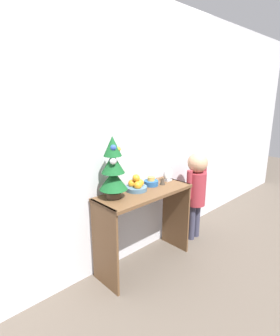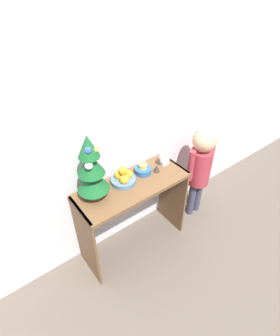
{
  "view_description": "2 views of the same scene",
  "coord_description": "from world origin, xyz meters",
  "px_view_note": "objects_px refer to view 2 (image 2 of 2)",
  "views": [
    {
      "loc": [
        -1.6,
        -1.43,
        1.6
      ],
      "look_at": [
        -0.05,
        0.2,
        0.99
      ],
      "focal_mm": 28.0,
      "sensor_mm": 36.0,
      "label": 1
    },
    {
      "loc": [
        -0.91,
        -1.11,
        2.16
      ],
      "look_at": [
        0.04,
        0.15,
        0.93
      ],
      "focal_mm": 28.0,
      "sensor_mm": 36.0,
      "label": 2
    }
  ],
  "objects_px": {
    "child_figure": "(201,163)",
    "fruit_bowl": "(123,178)",
    "mini_tree": "(91,170)",
    "figurine": "(157,168)",
    "singing_bowl": "(143,170)",
    "desk_clock": "(165,157)"
  },
  "relations": [
    {
      "from": "figurine",
      "to": "mini_tree",
      "type": "bearing_deg",
      "value": 175.0
    },
    {
      "from": "singing_bowl",
      "to": "figurine",
      "type": "bearing_deg",
      "value": -29.19
    },
    {
      "from": "desk_clock",
      "to": "child_figure",
      "type": "distance_m",
      "value": 0.44
    },
    {
      "from": "desk_clock",
      "to": "figurine",
      "type": "xyz_separation_m",
      "value": [
        -0.12,
        -0.03,
        -0.04
      ]
    },
    {
      "from": "mini_tree",
      "to": "child_figure",
      "type": "bearing_deg",
      "value": -5.41
    },
    {
      "from": "figurine",
      "to": "child_figure",
      "type": "xyz_separation_m",
      "value": [
        0.51,
        -0.05,
        -0.15
      ]
    },
    {
      "from": "singing_bowl",
      "to": "desk_clock",
      "type": "distance_m",
      "value": 0.23
    },
    {
      "from": "mini_tree",
      "to": "desk_clock",
      "type": "relative_size",
      "value": 3.5
    },
    {
      "from": "desk_clock",
      "to": "singing_bowl",
      "type": "bearing_deg",
      "value": 173.67
    },
    {
      "from": "singing_bowl",
      "to": "figurine",
      "type": "relative_size",
      "value": 2.01
    },
    {
      "from": "figurine",
      "to": "child_figure",
      "type": "relative_size",
      "value": 0.07
    },
    {
      "from": "fruit_bowl",
      "to": "desk_clock",
      "type": "distance_m",
      "value": 0.43
    },
    {
      "from": "fruit_bowl",
      "to": "singing_bowl",
      "type": "xyz_separation_m",
      "value": [
        0.2,
        0.0,
        -0.01
      ]
    },
    {
      "from": "mini_tree",
      "to": "figurine",
      "type": "xyz_separation_m",
      "value": [
        0.57,
        -0.05,
        -0.22
      ]
    },
    {
      "from": "mini_tree",
      "to": "desk_clock",
      "type": "height_order",
      "value": "mini_tree"
    },
    {
      "from": "child_figure",
      "to": "fruit_bowl",
      "type": "bearing_deg",
      "value": 172.56
    },
    {
      "from": "singing_bowl",
      "to": "child_figure",
      "type": "height_order",
      "value": "child_figure"
    },
    {
      "from": "singing_bowl",
      "to": "child_figure",
      "type": "relative_size",
      "value": 0.14
    },
    {
      "from": "fruit_bowl",
      "to": "child_figure",
      "type": "height_order",
      "value": "child_figure"
    },
    {
      "from": "mini_tree",
      "to": "fruit_bowl",
      "type": "height_order",
      "value": "mini_tree"
    },
    {
      "from": "singing_bowl",
      "to": "desk_clock",
      "type": "bearing_deg",
      "value": -6.33
    },
    {
      "from": "fruit_bowl",
      "to": "desk_clock",
      "type": "bearing_deg",
      "value": -2.93
    }
  ]
}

